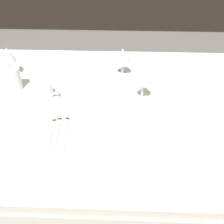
# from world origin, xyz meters

# --- Properties ---
(ground_plane) EXTENTS (6.00, 6.00, 0.00)m
(ground_plane) POSITION_xyz_m (0.00, 0.00, 0.00)
(ground_plane) COLOR slate
(dining_table) EXTENTS (1.80, 1.11, 0.74)m
(dining_table) POSITION_xyz_m (0.00, 0.00, 0.66)
(dining_table) COLOR silver
(dining_table) RESTS_ON ground
(dinner_plate) EXTENTS (0.27, 0.27, 0.02)m
(dinner_plate) POSITION_xyz_m (-0.04, -0.22, 0.75)
(dinner_plate) COLOR white
(dinner_plate) RESTS_ON dining_table
(fork_outer) EXTENTS (0.03, 0.22, 0.00)m
(fork_outer) POSITION_xyz_m (-0.21, -0.19, 0.74)
(fork_outer) COLOR beige
(fork_outer) RESTS_ON dining_table
(fork_inner) EXTENTS (0.03, 0.20, 0.00)m
(fork_inner) POSITION_xyz_m (-0.24, -0.19, 0.74)
(fork_inner) COLOR beige
(fork_inner) RESTS_ON dining_table
(fork_salad) EXTENTS (0.02, 0.20, 0.00)m
(fork_salad) POSITION_xyz_m (-0.26, -0.20, 0.74)
(fork_salad) COLOR beige
(fork_salad) RESTS_ON dining_table
(dinner_knife) EXTENTS (0.02, 0.23, 0.00)m
(dinner_knife) POSITION_xyz_m (0.13, -0.20, 0.74)
(dinner_knife) COLOR beige
(dinner_knife) RESTS_ON dining_table
(spoon_soup) EXTENTS (0.03, 0.21, 0.01)m
(spoon_soup) POSITION_xyz_m (0.16, -0.18, 0.74)
(spoon_soup) COLOR beige
(spoon_soup) RESTS_ON dining_table
(spoon_dessert) EXTENTS (0.03, 0.23, 0.01)m
(spoon_dessert) POSITION_xyz_m (0.19, -0.18, 0.74)
(spoon_dessert) COLOR beige
(spoon_dessert) RESTS_ON dining_table
(spoon_tea) EXTENTS (0.03, 0.22, 0.01)m
(spoon_tea) POSITION_xyz_m (0.22, -0.17, 0.74)
(spoon_tea) COLOR beige
(spoon_tea) RESTS_ON dining_table
(saucer_left) EXTENTS (0.13, 0.13, 0.01)m
(saucer_left) POSITION_xyz_m (-0.34, 0.02, 0.74)
(saucer_left) COLOR white
(saucer_left) RESTS_ON dining_table
(coffee_cup_left) EXTENTS (0.11, 0.08, 0.06)m
(coffee_cup_left) POSITION_xyz_m (-0.34, 0.02, 0.78)
(coffee_cup_left) COLOR white
(coffee_cup_left) RESTS_ON saucer_left
(wine_glass_centre) EXTENTS (0.07, 0.07, 0.14)m
(wine_glass_centre) POSITION_xyz_m (0.00, 0.26, 0.84)
(wine_glass_centre) COLOR silver
(wine_glass_centre) RESTS_ON dining_table
(wine_glass_left) EXTENTS (0.07, 0.07, 0.14)m
(wine_glass_left) POSITION_xyz_m (-0.55, 0.24, 0.84)
(wine_glass_left) COLOR silver
(wine_glass_left) RESTS_ON dining_table
(wine_glass_right) EXTENTS (0.06, 0.06, 0.15)m
(wine_glass_right) POSITION_xyz_m (0.09, 0.04, 0.85)
(wine_glass_right) COLOR silver
(wine_glass_right) RESTS_ON dining_table
(drink_tumbler) EXTENTS (0.06, 0.06, 0.10)m
(drink_tumbler) POSITION_xyz_m (-0.49, 0.10, 0.79)
(drink_tumbler) COLOR silver
(drink_tumbler) RESTS_ON dining_table
(napkin_folded) EXTENTS (0.08, 0.08, 0.14)m
(napkin_folded) POSITION_xyz_m (0.40, 0.18, 0.81)
(napkin_folded) COLOR white
(napkin_folded) RESTS_ON dining_table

